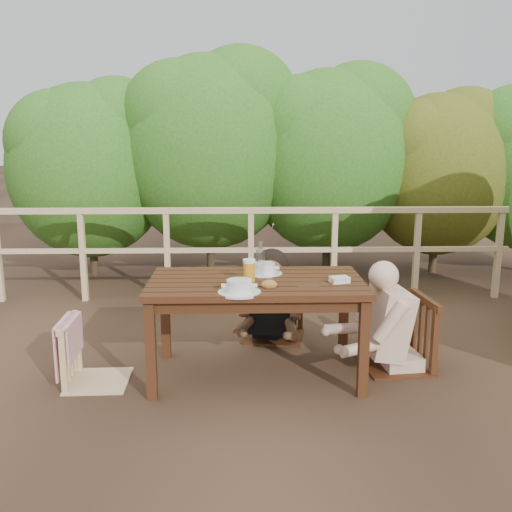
{
  "coord_description": "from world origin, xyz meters",
  "views": [
    {
      "loc": [
        -0.11,
        -4.0,
        1.76
      ],
      "look_at": [
        0.0,
        0.05,
        0.9
      ],
      "focal_mm": 39.94,
      "sensor_mm": 36.0,
      "label": 1
    }
  ],
  "objects_px": {
    "table": "(256,329)",
    "soup_far": "(264,269)",
    "diner_right": "(403,280)",
    "butter_tub": "(340,281)",
    "chair_left": "(95,323)",
    "bread_roll": "(269,285)",
    "woman": "(274,268)",
    "bottle": "(260,260)",
    "chair_right": "(397,302)",
    "chair_far": "(274,282)",
    "soup_near": "(239,287)",
    "beer_glass": "(249,271)"
  },
  "relations": [
    {
      "from": "diner_right",
      "to": "soup_far",
      "type": "bearing_deg",
      "value": 80.25
    },
    {
      "from": "chair_left",
      "to": "chair_far",
      "type": "xyz_separation_m",
      "value": [
        1.33,
        0.91,
        0.05
      ]
    },
    {
      "from": "soup_near",
      "to": "diner_right",
      "type": "bearing_deg",
      "value": 19.99
    },
    {
      "from": "table",
      "to": "chair_far",
      "type": "relative_size",
      "value": 1.54
    },
    {
      "from": "bottle",
      "to": "butter_tub",
      "type": "distance_m",
      "value": 0.61
    },
    {
      "from": "chair_right",
      "to": "diner_right",
      "type": "distance_m",
      "value": 0.17
    },
    {
      "from": "chair_right",
      "to": "bottle",
      "type": "bearing_deg",
      "value": -95.57
    },
    {
      "from": "woman",
      "to": "beer_glass",
      "type": "height_order",
      "value": "woman"
    },
    {
      "from": "diner_right",
      "to": "soup_far",
      "type": "distance_m",
      "value": 1.05
    },
    {
      "from": "chair_left",
      "to": "soup_far",
      "type": "bearing_deg",
      "value": -77.36
    },
    {
      "from": "chair_left",
      "to": "woman",
      "type": "bearing_deg",
      "value": -56.51
    },
    {
      "from": "diner_right",
      "to": "soup_near",
      "type": "relative_size",
      "value": 4.78
    },
    {
      "from": "chair_right",
      "to": "bottle",
      "type": "xyz_separation_m",
      "value": [
        -1.05,
        -0.01,
        0.34
      ]
    },
    {
      "from": "table",
      "to": "butter_tub",
      "type": "distance_m",
      "value": 0.71
    },
    {
      "from": "butter_tub",
      "to": "bread_roll",
      "type": "bearing_deg",
      "value": 177.13
    },
    {
      "from": "woman",
      "to": "chair_left",
      "type": "bearing_deg",
      "value": 45.43
    },
    {
      "from": "beer_glass",
      "to": "bread_roll",
      "type": "bearing_deg",
      "value": -52.2
    },
    {
      "from": "chair_far",
      "to": "bottle",
      "type": "relative_size",
      "value": 3.68
    },
    {
      "from": "chair_far",
      "to": "soup_near",
      "type": "xyz_separation_m",
      "value": [
        -0.3,
        -1.12,
        0.26
      ]
    },
    {
      "from": "soup_near",
      "to": "soup_far",
      "type": "bearing_deg",
      "value": 70.22
    },
    {
      "from": "diner_right",
      "to": "butter_tub",
      "type": "xyz_separation_m",
      "value": [
        -0.52,
        -0.23,
        0.06
      ]
    },
    {
      "from": "woman",
      "to": "chair_right",
      "type": "bearing_deg",
      "value": 152.8
    },
    {
      "from": "bread_roll",
      "to": "beer_glass",
      "type": "height_order",
      "value": "beer_glass"
    },
    {
      "from": "table",
      "to": "woman",
      "type": "xyz_separation_m",
      "value": [
        0.18,
        0.83,
        0.27
      ]
    },
    {
      "from": "soup_near",
      "to": "butter_tub",
      "type": "xyz_separation_m",
      "value": [
        0.71,
        0.22,
        -0.02
      ]
    },
    {
      "from": "chair_far",
      "to": "bread_roll",
      "type": "distance_m",
      "value": 1.05
    },
    {
      "from": "diner_right",
      "to": "chair_left",
      "type": "bearing_deg",
      "value": 89.99
    },
    {
      "from": "table",
      "to": "soup_far",
      "type": "height_order",
      "value": "soup_far"
    },
    {
      "from": "table",
      "to": "bread_roll",
      "type": "xyz_separation_m",
      "value": [
        0.08,
        -0.21,
        0.39
      ]
    },
    {
      "from": "chair_left",
      "to": "bread_roll",
      "type": "distance_m",
      "value": 1.27
    },
    {
      "from": "chair_left",
      "to": "woman",
      "type": "distance_m",
      "value": 1.63
    },
    {
      "from": "chair_far",
      "to": "soup_far",
      "type": "distance_m",
      "value": 0.67
    },
    {
      "from": "bread_roll",
      "to": "woman",
      "type": "bearing_deg",
      "value": 84.61
    },
    {
      "from": "butter_tub",
      "to": "diner_right",
      "type": "bearing_deg",
      "value": 8.11
    },
    {
      "from": "soup_far",
      "to": "bread_roll",
      "type": "height_order",
      "value": "soup_far"
    },
    {
      "from": "diner_right",
      "to": "butter_tub",
      "type": "distance_m",
      "value": 0.57
    },
    {
      "from": "soup_far",
      "to": "chair_far",
      "type": "bearing_deg",
      "value": 79.1
    },
    {
      "from": "chair_right",
      "to": "soup_near",
      "type": "xyz_separation_m",
      "value": [
        -1.2,
        -0.45,
        0.25
      ]
    },
    {
      "from": "beer_glass",
      "to": "woman",
      "type": "bearing_deg",
      "value": 74.95
    },
    {
      "from": "bread_roll",
      "to": "beer_glass",
      "type": "relative_size",
      "value": 0.65
    },
    {
      "from": "chair_left",
      "to": "soup_near",
      "type": "bearing_deg",
      "value": -103.11
    },
    {
      "from": "chair_right",
      "to": "soup_near",
      "type": "bearing_deg",
      "value": -75.53
    },
    {
      "from": "bottle",
      "to": "bread_roll",
      "type": "bearing_deg",
      "value": -81.86
    },
    {
      "from": "table",
      "to": "diner_right",
      "type": "relative_size",
      "value": 1.12
    },
    {
      "from": "chair_left",
      "to": "diner_right",
      "type": "distance_m",
      "value": 2.29
    },
    {
      "from": "butter_tub",
      "to": "beer_glass",
      "type": "bearing_deg",
      "value": 159.24
    },
    {
      "from": "table",
      "to": "soup_far",
      "type": "bearing_deg",
      "value": 72.38
    },
    {
      "from": "chair_far",
      "to": "table",
      "type": "bearing_deg",
      "value": -92.14
    },
    {
      "from": "butter_tub",
      "to": "woman",
      "type": "bearing_deg",
      "value": 98.49
    },
    {
      "from": "diner_right",
      "to": "woman",
      "type": "bearing_deg",
      "value": 47.25
    }
  ]
}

